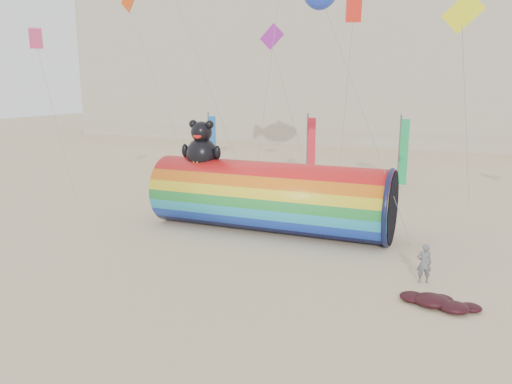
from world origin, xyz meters
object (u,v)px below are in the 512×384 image
at_px(windsock_assembly, 270,195).
at_px(fabric_bundle, 438,302).
at_px(hotel_building, 298,60).
at_px(kite_handler, 424,263).

distance_m(windsock_assembly, fabric_bundle, 10.45).
distance_m(hotel_building, fabric_bundle, 53.71).
relative_size(kite_handler, fabric_bundle, 0.57).
bearing_deg(kite_handler, fabric_bundle, 90.40).
height_order(kite_handler, fabric_bundle, kite_handler).
distance_m(windsock_assembly, kite_handler, 8.80).
height_order(hotel_building, kite_handler, hotel_building).
bearing_deg(fabric_bundle, kite_handler, 107.30).
bearing_deg(kite_handler, windsock_assembly, -44.79).
xyz_separation_m(windsock_assembly, kite_handler, (7.72, -4.08, -1.08)).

